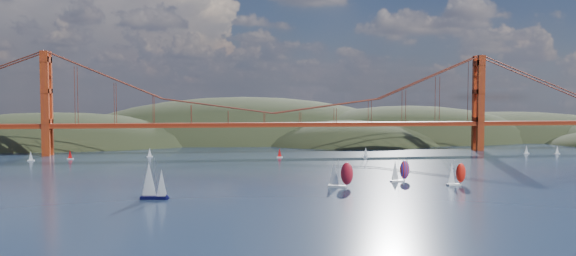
# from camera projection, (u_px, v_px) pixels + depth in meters

# --- Properties ---
(ground) EXTENTS (1200.00, 1200.00, 0.00)m
(ground) POSITION_uv_depth(u_px,v_px,m) (352.00, 226.00, 133.94)
(ground) COLOR black
(ground) RESTS_ON ground
(headlands) EXTENTS (725.00, 225.00, 96.00)m
(headlands) POSITION_uv_depth(u_px,v_px,m) (320.00, 156.00, 415.96)
(headlands) COLOR black
(headlands) RESTS_ON ground
(bridge) EXTENTS (552.00, 12.00, 55.00)m
(bridge) POSITION_uv_depth(u_px,v_px,m) (270.00, 95.00, 310.15)
(bridge) COLOR maroon
(bridge) RESTS_ON ground
(sloop_navy) EXTENTS (8.40, 5.26, 12.56)m
(sloop_navy) POSITION_uv_depth(u_px,v_px,m) (153.00, 181.00, 169.43)
(sloop_navy) COLOR black
(sloop_navy) RESTS_ON ground
(racer_0) EXTENTS (8.78, 5.68, 9.82)m
(racer_0) POSITION_uv_depth(u_px,v_px,m) (340.00, 174.00, 191.54)
(racer_0) COLOR white
(racer_0) RESTS_ON ground
(racer_1) EXTENTS (7.81, 4.53, 8.75)m
(racer_1) POSITION_uv_depth(u_px,v_px,m) (456.00, 174.00, 196.13)
(racer_1) COLOR silver
(racer_1) RESTS_ON ground
(racer_rwb) EXTENTS (7.81, 4.11, 8.76)m
(racer_rwb) POSITION_uv_depth(u_px,v_px,m) (400.00, 170.00, 204.47)
(racer_rwb) COLOR white
(racer_rwb) RESTS_ON ground
(distant_boat_1) EXTENTS (3.00, 2.00, 4.70)m
(distant_boat_1) POSITION_uv_depth(u_px,v_px,m) (31.00, 156.00, 271.57)
(distant_boat_1) COLOR silver
(distant_boat_1) RESTS_ON ground
(distant_boat_2) EXTENTS (3.00, 2.00, 4.70)m
(distant_boat_2) POSITION_uv_depth(u_px,v_px,m) (70.00, 154.00, 278.90)
(distant_boat_2) COLOR silver
(distant_boat_2) RESTS_ON ground
(distant_boat_3) EXTENTS (3.00, 2.00, 4.70)m
(distant_boat_3) POSITION_uv_depth(u_px,v_px,m) (150.00, 152.00, 288.90)
(distant_boat_3) COLOR silver
(distant_boat_3) RESTS_ON ground
(distant_boat_4) EXTENTS (3.00, 2.00, 4.70)m
(distant_boat_4) POSITION_uv_depth(u_px,v_px,m) (526.00, 150.00, 304.68)
(distant_boat_4) COLOR silver
(distant_boat_4) RESTS_ON ground
(distant_boat_5) EXTENTS (3.00, 2.00, 4.70)m
(distant_boat_5) POSITION_uv_depth(u_px,v_px,m) (557.00, 150.00, 303.80)
(distant_boat_5) COLOR silver
(distant_boat_5) RESTS_ON ground
(distant_boat_8) EXTENTS (3.00, 2.00, 4.70)m
(distant_boat_8) POSITION_uv_depth(u_px,v_px,m) (366.00, 152.00, 293.55)
(distant_boat_8) COLOR silver
(distant_boat_8) RESTS_ON ground
(distant_boat_9) EXTENTS (3.00, 2.00, 4.70)m
(distant_boat_9) POSITION_uv_depth(u_px,v_px,m) (280.00, 153.00, 286.25)
(distant_boat_9) COLOR silver
(distant_boat_9) RESTS_ON ground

